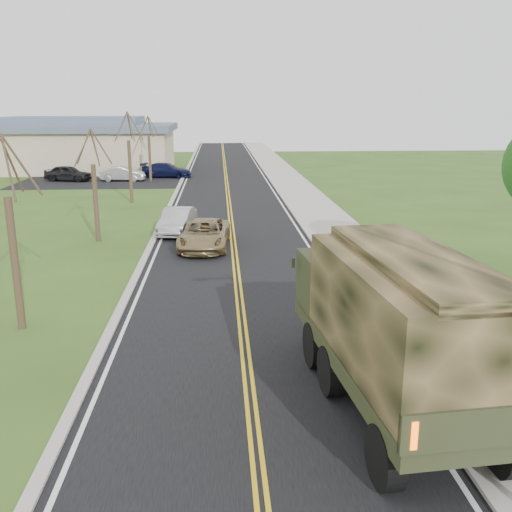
{
  "coord_description": "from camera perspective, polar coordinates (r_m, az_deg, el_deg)",
  "views": [
    {
      "loc": [
        -0.66,
        -7.37,
        6.87
      ],
      "look_at": [
        0.56,
        11.66,
        1.8
      ],
      "focal_mm": 40.0,
      "sensor_mm": 36.0,
      "label": 1
    }
  ],
  "objects": [
    {
      "name": "bare_tree_b",
      "position": [
        30.36,
        -15.79,
        6.01
      ],
      "size": [
        1.83,
        2.14,
        5.73
      ],
      "color": "#38281C",
      "rests_on": "ground"
    },
    {
      "name": "lot_car_navy",
      "position": [
        56.68,
        -8.94,
        8.47
      ],
      "size": [
        5.12,
        2.83,
        1.4
      ],
      "primitive_type": "imported",
      "rotation": [
        0.0,
        0.0,
        1.38
      ],
      "color": "black",
      "rests_on": "ground"
    },
    {
      "name": "curb_left",
      "position": [
        47.98,
        -7.88,
        6.58
      ],
      "size": [
        0.3,
        120.0,
        0.1
      ],
      "primitive_type": "cube",
      "color": "#9E998E",
      "rests_on": "ground"
    },
    {
      "name": "road",
      "position": [
        47.87,
        -2.88,
        6.63
      ],
      "size": [
        8.0,
        120.0,
        0.01
      ],
      "primitive_type": "cube",
      "color": "black",
      "rests_on": "ground"
    },
    {
      "name": "suv_champagne",
      "position": [
        28.16,
        -5.18,
        2.17
      ],
      "size": [
        2.68,
        5.16,
        1.39
      ],
      "primitive_type": "imported",
      "rotation": [
        0.0,
        0.0,
        -0.08
      ],
      "color": "#927B52",
      "rests_on": "ground"
    },
    {
      "name": "curb_right",
      "position": [
        48.09,
        2.1,
        6.75
      ],
      "size": [
        0.3,
        120.0,
        0.12
      ],
      "primitive_type": "cube",
      "color": "#9E998E",
      "rests_on": "ground"
    },
    {
      "name": "commercial_building",
      "position": [
        65.3,
        -17.56,
        10.55
      ],
      "size": [
        25.5,
        21.5,
        5.65
      ],
      "color": "tan",
      "rests_on": "ground"
    },
    {
      "name": "sidewalk_right",
      "position": [
        48.3,
        4.18,
        6.74
      ],
      "size": [
        3.2,
        120.0,
        0.1
      ],
      "primitive_type": "cube",
      "color": "#9E998E",
      "rests_on": "ground"
    },
    {
      "name": "lot_car_silver",
      "position": [
        54.78,
        -13.19,
        8.01
      ],
      "size": [
        4.15,
        1.71,
        1.34
      ],
      "primitive_type": "imported",
      "rotation": [
        0.0,
        0.0,
        1.5
      ],
      "color": "#B6B6BB",
      "rests_on": "ground"
    },
    {
      "name": "lot_car_dark",
      "position": [
        56.02,
        -18.28,
        7.86
      ],
      "size": [
        4.6,
        2.77,
        1.46
      ],
      "primitive_type": "imported",
      "rotation": [
        0.0,
        0.0,
        1.31
      ],
      "color": "black",
      "rests_on": "ground"
    },
    {
      "name": "bare_tree_d",
      "position": [
        53.91,
        -10.6,
        10.05
      ],
      "size": [
        1.88,
        2.2,
        5.91
      ],
      "color": "#38281C",
      "rests_on": "ground"
    },
    {
      "name": "sedan_silver",
      "position": [
        31.61,
        -7.87,
        3.49
      ],
      "size": [
        2.04,
        4.38,
        1.39
      ],
      "primitive_type": "imported",
      "rotation": [
        0.0,
        0.0,
        -0.14
      ],
      "color": "#ADADB2",
      "rests_on": "ground"
    },
    {
      "name": "bare_tree_a",
      "position": [
        18.97,
        -23.11,
        0.75
      ],
      "size": [
        1.93,
        2.26,
        6.08
      ],
      "color": "#38281C",
      "rests_on": "ground"
    },
    {
      "name": "military_truck",
      "position": [
        13.19,
        13.77,
        -6.08
      ],
      "size": [
        3.43,
        8.08,
        3.92
      ],
      "rotation": [
        0.0,
        0.0,
        0.09
      ],
      "color": "black",
      "rests_on": "ground"
    },
    {
      "name": "bare_tree_c",
      "position": [
        42.05,
        -12.5,
        8.96
      ],
      "size": [
        2.04,
        2.39,
        6.42
      ],
      "color": "#38281C",
      "rests_on": "ground"
    }
  ]
}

